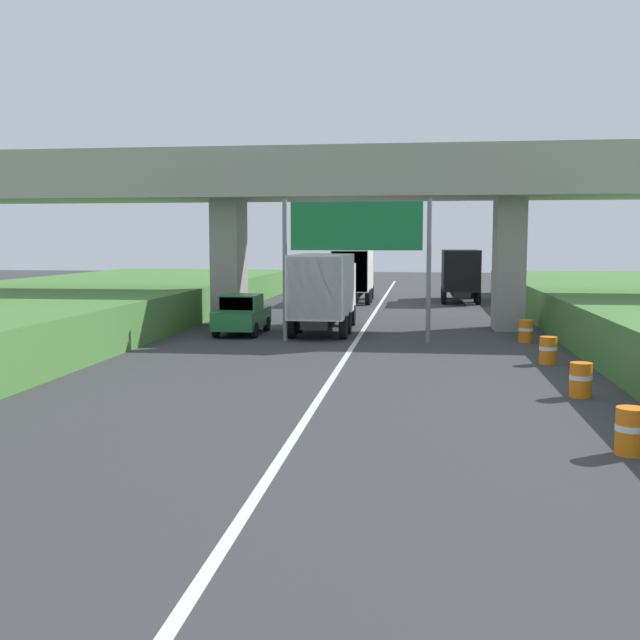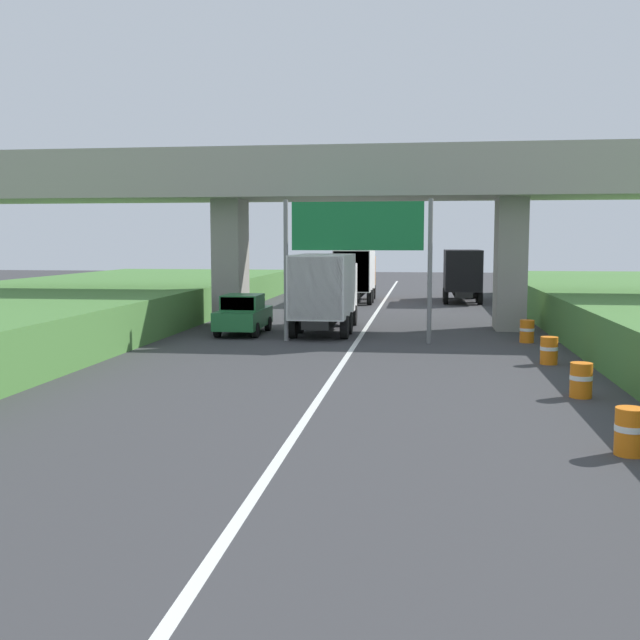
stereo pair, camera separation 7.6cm
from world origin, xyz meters
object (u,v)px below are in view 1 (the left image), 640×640
truck_black (460,273)px  car_green (242,314)px  construction_barrel_2 (631,431)px  truck_orange (354,273)px  truck_white (325,288)px  construction_barrel_5 (526,331)px  construction_barrel_3 (581,380)px  construction_barrel_4 (548,350)px  overhead_highway_sign (356,236)px

truck_black → car_green: truck_black is taller
car_green → construction_barrel_2: (11.58, -17.33, -0.40)m
truck_orange → truck_white: bearing=-89.4°
truck_white → construction_barrel_5: 8.80m
car_green → construction_barrel_5: car_green is taller
truck_black → construction_barrel_5: (1.59, -20.45, -1.47)m
truck_white → construction_barrel_3: 15.60m
truck_orange → car_green: (-3.29, -18.06, -1.08)m
construction_barrel_2 → car_green: bearing=123.7°
truck_orange → car_green: bearing=-100.3°
truck_black → truck_orange: bearing=-170.3°
construction_barrel_4 → truck_orange: bearing=109.1°
construction_barrel_5 → truck_orange: bearing=113.8°
truck_white → construction_barrel_2: size_ratio=8.11×
truck_black → truck_white: bearing=-110.5°
car_green → construction_barrel_4: car_green is taller
truck_white → construction_barrel_3: (8.30, -13.13, -1.47)m
overhead_highway_sign → car_green: overhead_highway_sign is taller
truck_black → truck_white: same height
overhead_highway_sign → truck_white: 4.21m
truck_orange → truck_white: size_ratio=1.00×
truck_white → construction_barrel_5: size_ratio=8.11×
truck_orange → construction_barrel_2: 36.37m
construction_barrel_2 → construction_barrel_4: bearing=88.8°
truck_white → car_green: bearing=-161.3°
overhead_highway_sign → construction_barrel_2: size_ratio=6.53×
truck_black → construction_barrel_2: size_ratio=8.11×
car_green → truck_orange: bearing=79.7°
construction_barrel_2 → construction_barrel_4: 10.74m
truck_black → construction_barrel_2: 36.62m
car_green → construction_barrel_2: car_green is taller
truck_white → car_green: (-3.45, -1.17, -1.08)m
overhead_highway_sign → construction_barrel_4: 8.96m
construction_barrel_3 → construction_barrel_4: 5.37m
truck_orange → truck_white: (0.16, -16.89, 0.00)m
overhead_highway_sign → construction_barrel_3: 12.57m
overhead_highway_sign → construction_barrel_2: (6.48, -15.36, -3.74)m
overhead_highway_sign → construction_barrel_3: bearing=-56.3°
truck_orange → truck_black: size_ratio=1.00×
construction_barrel_4 → construction_barrel_5: 5.37m
car_green → truck_black: bearing=62.0°
truck_black → construction_barrel_5: truck_black is taller
construction_barrel_2 → construction_barrel_4: size_ratio=1.00×
truck_orange → overhead_highway_sign: bearing=-84.8°
truck_white → construction_barrel_2: bearing=-66.3°
construction_barrel_2 → construction_barrel_5: 16.12m
truck_orange → construction_barrel_5: bearing=-66.2°
truck_white → construction_barrel_3: truck_white is taller
truck_orange → construction_barrel_3: truck_orange is taller
construction_barrel_2 → construction_barrel_4: same height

